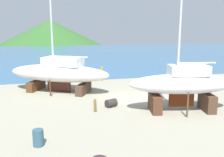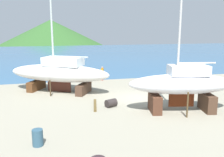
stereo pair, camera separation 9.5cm
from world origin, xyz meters
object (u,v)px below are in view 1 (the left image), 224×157
at_px(worker, 102,73).
at_px(sailboat_large_starboard, 59,72).
at_px(sailboat_mid_port, 183,84).
at_px(barrel_rust_far, 38,138).
at_px(barrel_tipped_left, 111,103).

bearing_deg(worker, sailboat_large_starboard, 64.34).
xyz_separation_m(sailboat_large_starboard, sailboat_mid_port, (8.83, -8.14, 0.15)).
relative_size(sailboat_mid_port, barrel_rust_far, 15.53).
bearing_deg(sailboat_mid_port, barrel_tipped_left, -13.79).
xyz_separation_m(sailboat_large_starboard, barrel_tipped_left, (3.86, -5.88, -1.66)).
relative_size(barrel_tipped_left, barrel_rust_far, 0.95).
height_order(sailboat_large_starboard, worker, sailboat_large_starboard).
bearing_deg(worker, barrel_rust_far, 90.99).
bearing_deg(barrel_tipped_left, sailboat_mid_port, -24.45).
bearing_deg(barrel_tipped_left, barrel_rust_far, -133.75).
relative_size(sailboat_mid_port, barrel_tipped_left, 16.30).
relative_size(worker, barrel_tipped_left, 1.93).
relative_size(sailboat_mid_port, worker, 8.45).
height_order(worker, barrel_rust_far, worker).
bearing_deg(barrel_rust_far, sailboat_mid_port, 17.87).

